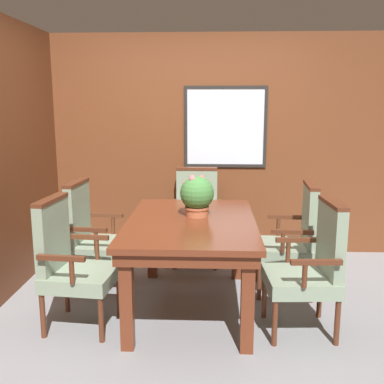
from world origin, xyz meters
name	(u,v)px	position (x,y,z in m)	size (l,w,h in m)	color
ground_plane	(184,319)	(0.00, 0.00, 0.00)	(14.00, 14.00, 0.00)	gray
wall_back	(194,146)	(0.00, 1.76, 1.23)	(7.20, 0.08, 2.45)	brown
dining_table	(191,232)	(0.05, 0.21, 0.67)	(1.04, 1.55, 0.77)	maroon
chair_left_far	(92,233)	(-0.88, 0.59, 0.53)	(0.54, 0.57, 1.01)	#562B19
chair_head_far	(196,213)	(0.05, 1.40, 0.53)	(0.55, 0.52, 1.01)	#562B19
chair_right_near	(312,265)	(0.96, -0.14, 0.53)	(0.54, 0.56, 1.01)	#562B19
chair_right_far	(294,236)	(0.96, 0.58, 0.53)	(0.54, 0.56, 1.01)	#562B19
chair_left_near	(70,261)	(-0.86, -0.13, 0.53)	(0.55, 0.57, 1.01)	#562B19
potted_plant	(197,195)	(0.09, 0.34, 0.94)	(0.28, 0.28, 0.35)	#B2603D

